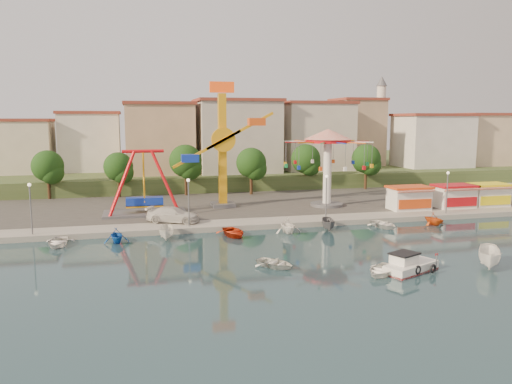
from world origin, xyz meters
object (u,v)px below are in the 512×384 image
object	(u,v)px
wave_swinger	(328,150)
van	(173,215)
skiff	(490,258)
pirate_ship_ride	(144,184)
kamikaze_tower	(226,149)
rowboat_a	(275,263)
cabin_motorboat	(410,266)

from	to	relation	value
wave_swinger	van	bearing A→B (deg)	-163.97
skiff	van	xyz separation A→B (m)	(-24.31, 22.11, 0.58)
pirate_ship_ride	skiff	distance (m)	39.28
wave_swinger	van	size ratio (longest dim) A/B	1.93
kamikaze_tower	rowboat_a	bearing A→B (deg)	-91.54
van	pirate_ship_ride	bearing A→B (deg)	49.71
cabin_motorboat	rowboat_a	distance (m)	10.90
wave_swinger	skiff	world-z (taller)	wave_swinger
skiff	van	size ratio (longest dim) A/B	0.77
pirate_ship_ride	kamikaze_tower	bearing A→B (deg)	14.47
pirate_ship_ride	van	distance (m)	7.22
wave_swinger	skiff	size ratio (longest dim) A/B	2.51
pirate_ship_ride	cabin_motorboat	size ratio (longest dim) A/B	1.89
cabin_motorboat	van	bearing A→B (deg)	104.29
pirate_ship_ride	wave_swinger	world-z (taller)	wave_swinger
wave_swinger	rowboat_a	world-z (taller)	wave_swinger
wave_swinger	pirate_ship_ride	bearing A→B (deg)	-179.53
rowboat_a	wave_swinger	bearing A→B (deg)	21.78
wave_swinger	van	xyz separation A→B (m)	(-21.07, -6.05, -6.72)
rowboat_a	van	size ratio (longest dim) A/B	0.58
rowboat_a	van	distance (m)	19.11
kamikaze_tower	wave_swinger	xyz separation A→B (m)	(13.30, -2.59, -0.13)
wave_swinger	rowboat_a	distance (m)	28.69
rowboat_a	cabin_motorboat	bearing A→B (deg)	-58.14
cabin_motorboat	van	size ratio (longest dim) A/B	0.88
kamikaze_tower	cabin_motorboat	distance (m)	32.60
kamikaze_tower	cabin_motorboat	bearing A→B (deg)	-72.52
kamikaze_tower	van	size ratio (longest dim) A/B	2.75
wave_swinger	rowboat_a	xyz separation A→B (m)	(-14.01, -23.78, -7.83)
pirate_ship_ride	rowboat_a	bearing A→B (deg)	-66.80
van	kamikaze_tower	bearing A→B (deg)	-19.71
wave_swinger	rowboat_a	size ratio (longest dim) A/B	3.32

